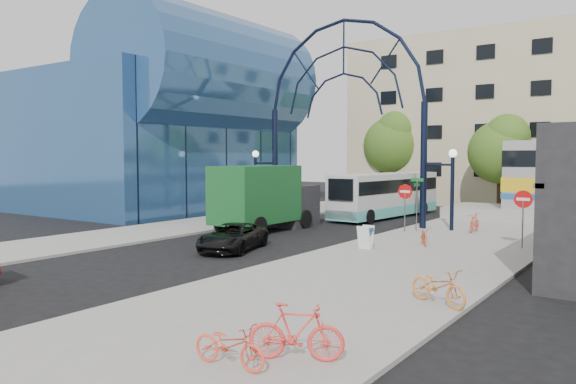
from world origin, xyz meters
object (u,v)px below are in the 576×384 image
Objects in this scene: tree_north_a at (502,148)px; city_bus at (386,194)px; street_name_sign at (417,193)px; bike_far_b at (296,332)px; stop_sign at (405,196)px; green_truck at (266,198)px; sandwich_board at (366,234)px; black_suv at (233,237)px; bike_near_b at (474,223)px; do_not_enter_sign at (523,205)px; bike_near_a at (424,236)px; bike_far_c at (229,345)px; bike_far_a at (438,286)px; tree_north_b at (394,142)px; gateway_arch at (344,80)px.

tree_north_a is 9.50m from city_bus.
bike_far_b is at bearing -74.62° from street_name_sign.
stop_sign is 0.36× the size of green_truck.
street_name_sign is 2.83× the size of sandwich_board.
black_suv reaches higher than bike_near_b.
bike_near_a is at bearing -156.66° from do_not_enter_sign.
sandwich_board is 0.14× the size of tree_north_a.
bike_far_c is (1.82, -21.47, -0.06)m from bike_near_b.
city_bus is 15.95m from black_suv.
stop_sign is 19.37m from bike_far_b.
bike_far_a is at bearing -16.82° from bike_far_c.
bike_far_a is at bearing -50.75° from sandwich_board.
bike_far_b is (9.68, -9.48, 0.10)m from black_suv.
street_name_sign is 10.69m from black_suv.
sandwich_board is 13.37m from bike_far_b.
do_not_enter_sign is 11.04m from bike_far_a.
bike_far_b is (14.33, -36.41, -4.59)m from tree_north_b.
street_name_sign reaches higher than bike_far_b.
tree_north_b is 4.98× the size of bike_far_c.
black_suv is 13.55m from bike_far_b.
stop_sign reaches higher than bike_far_b.
sandwich_board is at bearing -91.50° from tree_north_a.
stop_sign is at bearing -95.42° from tree_north_a.
sandwich_board is at bearing 62.79° from bike_far_a.
bike_far_a reaches higher than bike_near_b.
city_bus is 27.30m from bike_far_b.
sandwich_board reaches higher than bike_near_b.
green_truck is at bearing -175.94° from do_not_enter_sign.
city_bus is at bearing 74.32° from black_suv.
street_name_sign is (-5.80, 2.60, 0.15)m from do_not_enter_sign.
do_not_enter_sign is 1.54× the size of bike_far_c.
black_suv is (-4.03, -9.00, -1.41)m from stop_sign.
bike_far_a is 1.17× the size of bike_far_c.
street_name_sign is at bearing -152.81° from bike_near_b.
city_bus is at bearing 121.86° from stop_sign.
street_name_sign is 6.78m from sandwich_board.
city_bus is at bearing 76.01° from green_truck.
tree_north_a is at bearing 84.58° from stop_sign.
black_suv is 13.71m from bike_far_c.
do_not_enter_sign is 2.51× the size of sandwich_board.
stop_sign is at bearing -9.46° from bike_far_b.
gateway_arch is 11.14m from bike_near_b.
gateway_arch is at bearing 160.01° from do_not_enter_sign.
tree_north_b is at bearing 95.45° from green_truck.
sandwich_board is 0.62× the size of bike_near_b.
bike_near_a is at bearing -37.72° from gateway_arch.
green_truck is (-13.01, -0.92, -0.21)m from do_not_enter_sign.
bike_far_c is (4.81, -19.47, -1.45)m from stop_sign.
city_bus is at bearing -128.74° from tree_north_a.
gateway_arch reaches higher than bike_far_a.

